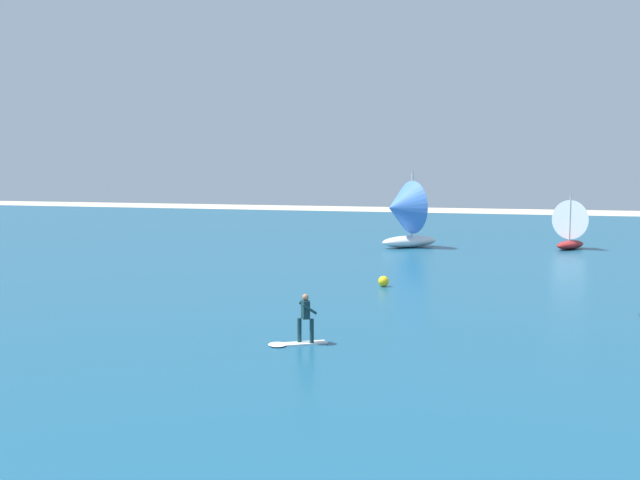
{
  "coord_description": "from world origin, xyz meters",
  "views": [
    {
      "loc": [
        8.13,
        -4.84,
        5.82
      ],
      "look_at": [
        0.06,
        19.93,
        3.36
      ],
      "focal_mm": 41.77,
      "sensor_mm": 36.0,
      "label": 1
    }
  ],
  "objects_px": {
    "sailboat_leading": "(402,213)",
    "sailboat_outermost": "(574,224)",
    "kitesurfer": "(300,326)",
    "marker_buoy": "(383,281)"
  },
  "relations": [
    {
      "from": "sailboat_outermost",
      "to": "marker_buoy",
      "type": "height_order",
      "value": "sailboat_outermost"
    },
    {
      "from": "sailboat_leading",
      "to": "marker_buoy",
      "type": "xyz_separation_m",
      "value": [
        2.9,
        -18.32,
        -2.27
      ]
    },
    {
      "from": "kitesurfer",
      "to": "marker_buoy",
      "type": "height_order",
      "value": "kitesurfer"
    },
    {
      "from": "kitesurfer",
      "to": "marker_buoy",
      "type": "distance_m",
      "value": 12.76
    },
    {
      "from": "sailboat_leading",
      "to": "marker_buoy",
      "type": "height_order",
      "value": "sailboat_leading"
    },
    {
      "from": "sailboat_leading",
      "to": "sailboat_outermost",
      "type": "xyz_separation_m",
      "value": [
        12.02,
        3.3,
        -0.7
      ]
    },
    {
      "from": "marker_buoy",
      "to": "kitesurfer",
      "type": "bearing_deg",
      "value": -89.25
    },
    {
      "from": "sailboat_leading",
      "to": "sailboat_outermost",
      "type": "height_order",
      "value": "sailboat_leading"
    },
    {
      "from": "kitesurfer",
      "to": "marker_buoy",
      "type": "bearing_deg",
      "value": 90.75
    },
    {
      "from": "sailboat_leading",
      "to": "sailboat_outermost",
      "type": "bearing_deg",
      "value": 15.35
    }
  ]
}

